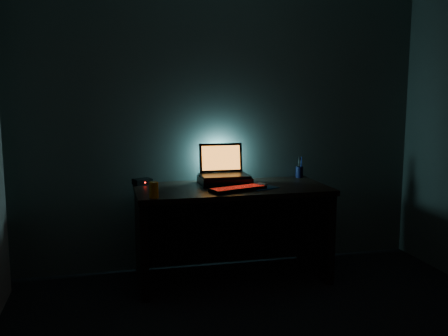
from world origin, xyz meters
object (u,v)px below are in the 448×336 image
(laptop, at_px, (223,168))
(juice_glass, at_px, (154,190))
(mouse, at_px, (261,185))
(keyboard, at_px, (238,189))
(pen_cup, at_px, (299,172))
(router, at_px, (142,182))

(laptop, bearing_deg, juice_glass, -142.90)
(juice_glass, bearing_deg, laptop, 37.02)
(mouse, distance_m, juice_glass, 0.87)
(laptop, bearing_deg, keyboard, -83.61)
(mouse, height_order, juice_glass, juice_glass)
(keyboard, relative_size, juice_glass, 4.14)
(keyboard, xyz_separation_m, juice_glass, (-0.64, -0.12, 0.04))
(laptop, bearing_deg, pen_cup, 9.32)
(router, bearing_deg, laptop, -26.78)
(mouse, relative_size, router, 0.59)
(laptop, relative_size, mouse, 3.87)
(mouse, xyz_separation_m, juice_glass, (-0.84, -0.19, 0.04))
(mouse, bearing_deg, pen_cup, 16.49)
(laptop, relative_size, keyboard, 0.83)
(router, bearing_deg, juice_glass, -104.94)
(laptop, height_order, juice_glass, laptop)
(laptop, bearing_deg, mouse, -47.62)
(keyboard, bearing_deg, pen_cup, 15.07)
(mouse, bearing_deg, router, 136.44)
(router, bearing_deg, keyboard, -50.99)
(keyboard, relative_size, router, 2.77)
(keyboard, xyz_separation_m, mouse, (0.20, 0.07, 0.01))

